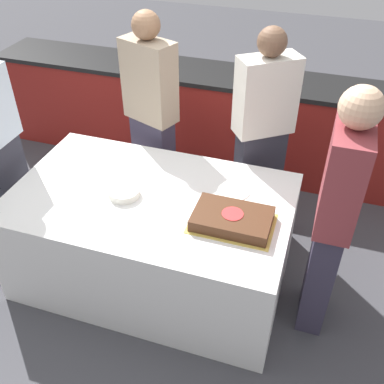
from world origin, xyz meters
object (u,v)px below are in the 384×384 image
cake (232,219)px  person_standing_back (152,117)px  plate_stack (124,192)px  person_seated_right (334,217)px  person_cutting_cake (262,137)px

cake → person_standing_back: person_standing_back is taller
cake → person_standing_back: 1.24m
plate_stack → person_standing_back: size_ratio=0.12×
person_seated_right → person_standing_back: 1.63m
person_cutting_cake → person_standing_back: size_ratio=0.99×
plate_stack → person_seated_right: person_seated_right is taller
cake → person_cutting_cake: 0.88m
cake → person_standing_back: bearing=134.8°
cake → plate_stack: cake is taller
plate_stack → person_cutting_cake: 1.11m
cake → plate_stack: (-0.73, 0.05, -0.01)m
cake → person_seated_right: size_ratio=0.30×
person_standing_back → cake: bearing=155.9°
plate_stack → person_seated_right: 1.30m
plate_stack → person_cutting_cake: size_ratio=0.12×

